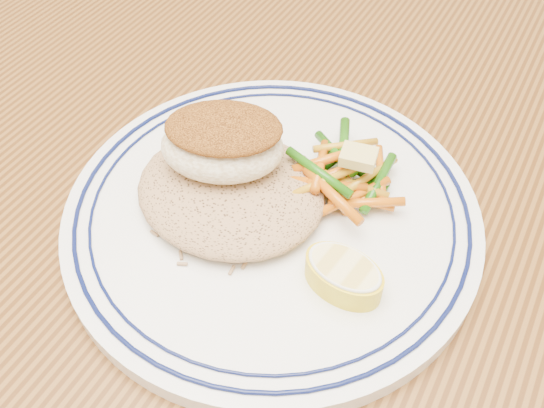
{
  "coord_description": "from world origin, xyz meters",
  "views": [
    {
      "loc": [
        0.16,
        -0.24,
        1.09
      ],
      "look_at": [
        0.02,
        0.01,
        0.77
      ],
      "focal_mm": 40.0,
      "sensor_mm": 36.0,
      "label": 1
    }
  ],
  "objects_px": {
    "vegetable_pile": "(342,177)",
    "lemon_wedge": "(344,274)",
    "rice_pilaf": "(231,188)",
    "dining_table": "(246,288)",
    "plate": "(272,214)",
    "fish_fillet": "(223,142)"
  },
  "relations": [
    {
      "from": "vegetable_pile",
      "to": "lemon_wedge",
      "type": "height_order",
      "value": "vegetable_pile"
    },
    {
      "from": "rice_pilaf",
      "to": "dining_table",
      "type": "bearing_deg",
      "value": 16.45
    },
    {
      "from": "plate",
      "to": "vegetable_pile",
      "type": "relative_size",
      "value": 3.07
    },
    {
      "from": "dining_table",
      "to": "vegetable_pile",
      "type": "height_order",
      "value": "vegetable_pile"
    },
    {
      "from": "fish_fillet",
      "to": "rice_pilaf",
      "type": "bearing_deg",
      "value": -44.46
    },
    {
      "from": "lemon_wedge",
      "to": "rice_pilaf",
      "type": "bearing_deg",
      "value": 164.55
    },
    {
      "from": "dining_table",
      "to": "rice_pilaf",
      "type": "distance_m",
      "value": 0.13
    },
    {
      "from": "vegetable_pile",
      "to": "fish_fillet",
      "type": "bearing_deg",
      "value": -154.99
    },
    {
      "from": "dining_table",
      "to": "fish_fillet",
      "type": "xyz_separation_m",
      "value": [
        -0.02,
        0.01,
        0.15
      ]
    },
    {
      "from": "plate",
      "to": "fish_fillet",
      "type": "bearing_deg",
      "value": 173.37
    },
    {
      "from": "plate",
      "to": "vegetable_pile",
      "type": "height_order",
      "value": "vegetable_pile"
    },
    {
      "from": "dining_table",
      "to": "rice_pilaf",
      "type": "xyz_separation_m",
      "value": [
        -0.01,
        -0.0,
        0.12
      ]
    },
    {
      "from": "vegetable_pile",
      "to": "lemon_wedge",
      "type": "relative_size",
      "value": 1.68
    },
    {
      "from": "rice_pilaf",
      "to": "vegetable_pile",
      "type": "height_order",
      "value": "vegetable_pile"
    },
    {
      "from": "fish_fillet",
      "to": "vegetable_pile",
      "type": "xyz_separation_m",
      "value": [
        0.08,
        0.04,
        -0.03
      ]
    },
    {
      "from": "rice_pilaf",
      "to": "lemon_wedge",
      "type": "xyz_separation_m",
      "value": [
        0.1,
        -0.03,
        -0.0
      ]
    },
    {
      "from": "fish_fillet",
      "to": "vegetable_pile",
      "type": "bearing_deg",
      "value": 25.01
    },
    {
      "from": "dining_table",
      "to": "plate",
      "type": "bearing_deg",
      "value": 12.45
    },
    {
      "from": "rice_pilaf",
      "to": "vegetable_pile",
      "type": "relative_size",
      "value": 1.42
    },
    {
      "from": "plate",
      "to": "rice_pilaf",
      "type": "distance_m",
      "value": 0.04
    },
    {
      "from": "lemon_wedge",
      "to": "plate",
      "type": "bearing_deg",
      "value": 153.85
    },
    {
      "from": "vegetable_pile",
      "to": "rice_pilaf",
      "type": "bearing_deg",
      "value": -143.56
    }
  ]
}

